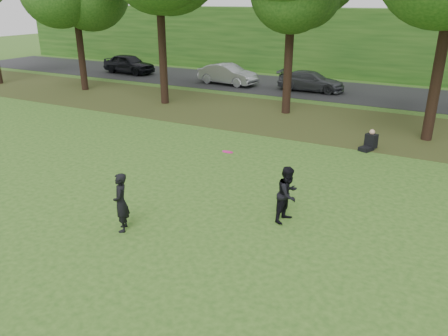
% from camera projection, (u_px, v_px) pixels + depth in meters
% --- Properties ---
extents(ground, '(120.00, 120.00, 0.00)m').
position_uv_depth(ground, '(200.00, 254.00, 10.43)').
color(ground, '#284E18').
rests_on(ground, ground).
extents(leaf_litter, '(60.00, 7.00, 0.01)m').
position_uv_depth(leaf_litter, '(338.00, 124.00, 21.13)').
color(leaf_litter, '#443218').
rests_on(leaf_litter, ground).
extents(street, '(70.00, 7.00, 0.02)m').
position_uv_depth(street, '(369.00, 94.00, 27.71)').
color(street, black).
rests_on(street, ground).
extents(far_hedge, '(70.00, 3.00, 5.00)m').
position_uv_depth(far_hedge, '(389.00, 45.00, 31.74)').
color(far_hedge, '#184413').
rests_on(far_hedge, ground).
extents(player_left, '(0.64, 0.69, 1.59)m').
position_uv_depth(player_left, '(121.00, 202.00, 11.22)').
color(player_left, black).
rests_on(player_left, ground).
extents(player_right, '(0.74, 0.87, 1.57)m').
position_uv_depth(player_right, '(288.00, 194.00, 11.72)').
color(player_right, black).
rests_on(player_right, ground).
extents(parked_cars, '(38.98, 3.69, 1.51)m').
position_uv_depth(parked_cars, '(354.00, 85.00, 26.78)').
color(parked_cars, black).
rests_on(parked_cars, street).
extents(frisbee, '(0.29, 0.28, 0.10)m').
position_uv_depth(frisbee, '(228.00, 152.00, 10.98)').
color(frisbee, '#E71386').
rests_on(frisbee, ground).
extents(seated_person, '(0.67, 0.83, 0.83)m').
position_uv_depth(seated_person, '(370.00, 142.00, 17.46)').
color(seated_person, black).
rests_on(seated_person, ground).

